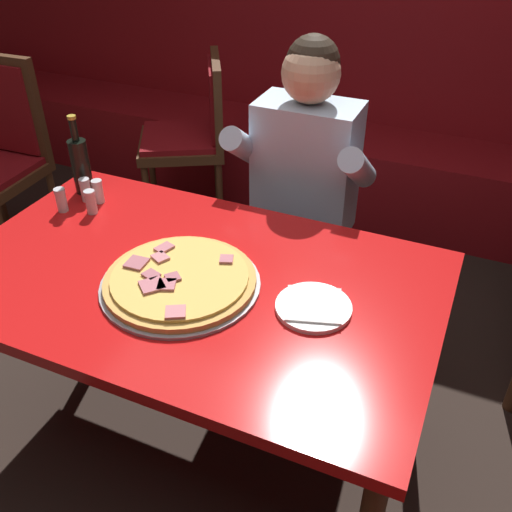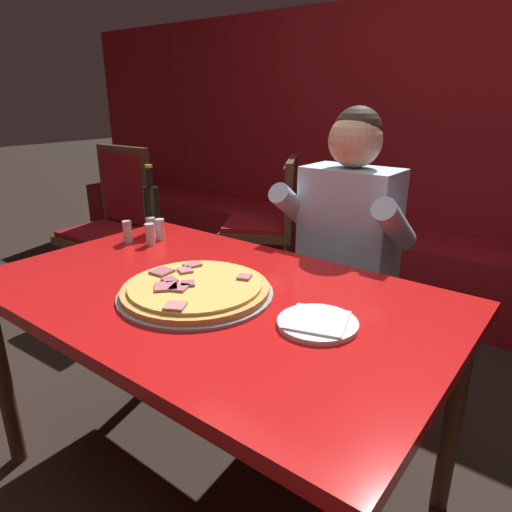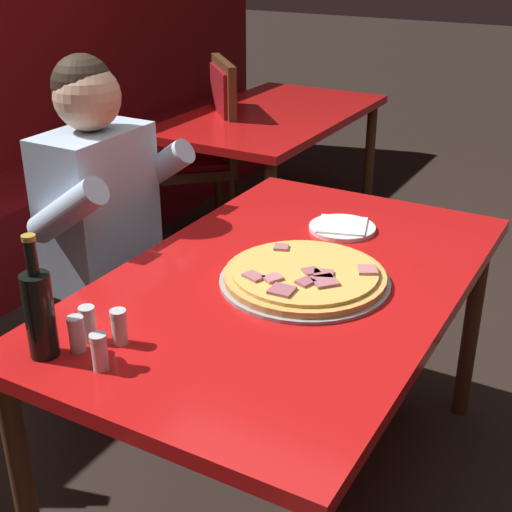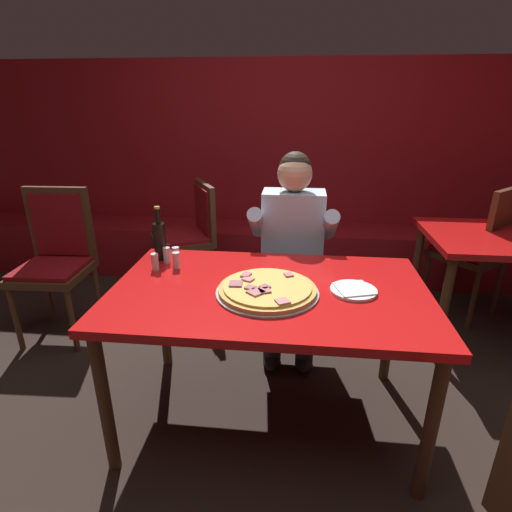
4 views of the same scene
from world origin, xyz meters
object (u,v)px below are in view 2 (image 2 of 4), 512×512
(pizza, at_px, (195,289))
(shaker_oregano, at_px, (160,230))
(beer_bottle, at_px, (152,208))
(dining_chair_by_booth, at_px, (113,218))
(diner_seated_blue_shirt, at_px, (338,253))
(dining_chair_far_left, at_px, (270,219))
(plate_white_paper, at_px, (317,323))
(shaker_parmesan, at_px, (150,235))
(main_dining_table, at_px, (211,312))
(shaker_black_pepper, at_px, (151,229))
(shaker_red_pepper_flakes, at_px, (128,232))

(pizza, bearing_deg, shaker_oregano, 148.74)
(beer_bottle, height_order, dining_chair_by_booth, beer_bottle)
(beer_bottle, xyz_separation_m, diner_seated_blue_shirt, (0.70, 0.36, -0.15))
(shaker_oregano, height_order, dining_chair_far_left, dining_chair_far_left)
(plate_white_paper, xyz_separation_m, shaker_parmesan, (-0.87, 0.18, 0.03))
(main_dining_table, xyz_separation_m, beer_bottle, (-0.61, 0.30, 0.19))
(pizza, distance_m, dining_chair_by_booth, 1.69)
(beer_bottle, bearing_deg, dining_chair_by_booth, 155.15)
(main_dining_table, xyz_separation_m, shaker_parmesan, (-0.49, 0.18, 0.11))
(pizza, bearing_deg, diner_seated_blue_shirt, 82.31)
(diner_seated_blue_shirt, bearing_deg, dining_chair_by_booth, 178.22)
(shaker_oregano, xyz_separation_m, diner_seated_blue_shirt, (0.61, 0.41, -0.08))
(plate_white_paper, relative_size, shaker_parmesan, 2.44)
(shaker_black_pepper, bearing_deg, pizza, -28.35)
(dining_chair_by_booth, bearing_deg, shaker_oregano, -24.84)
(main_dining_table, height_order, plate_white_paper, plate_white_paper)
(plate_white_paper, bearing_deg, shaker_parmesan, 168.02)
(shaker_red_pepper_flakes, bearing_deg, diner_seated_blue_shirt, 36.66)
(shaker_oregano, xyz_separation_m, shaker_parmesan, (0.02, -0.07, 0.00))
(dining_chair_by_booth, bearing_deg, shaker_red_pepper_flakes, -31.62)
(pizza, height_order, shaker_black_pepper, shaker_black_pepper)
(dining_chair_by_booth, relative_size, dining_chair_far_left, 1.07)
(beer_bottle, relative_size, dining_chair_far_left, 0.31)
(main_dining_table, xyz_separation_m, diner_seated_blue_shirt, (0.09, 0.66, 0.03))
(shaker_parmesan, bearing_deg, pizza, -25.99)
(diner_seated_blue_shirt, bearing_deg, shaker_black_pepper, -147.49)
(beer_bottle, distance_m, shaker_black_pepper, 0.10)
(beer_bottle, bearing_deg, shaker_parmesan, -44.17)
(shaker_black_pepper, xyz_separation_m, dining_chair_far_left, (-0.17, 1.08, -0.21))
(pizza, distance_m, diner_seated_blue_shirt, 0.73)
(pizza, height_order, dining_chair_by_booth, dining_chair_by_booth)
(dining_chair_far_left, bearing_deg, diner_seated_blue_shirt, -38.90)
(dining_chair_by_booth, bearing_deg, dining_chair_far_left, 38.41)
(shaker_parmesan, height_order, dining_chair_far_left, dining_chair_far_left)
(pizza, distance_m, shaker_parmesan, 0.54)
(plate_white_paper, relative_size, shaker_black_pepper, 2.44)
(dining_chair_by_booth, bearing_deg, shaker_black_pepper, -26.36)
(main_dining_table, xyz_separation_m, plate_white_paper, (0.38, -0.00, 0.08))
(shaker_oregano, distance_m, dining_chair_far_left, 1.11)
(shaker_black_pepper, bearing_deg, beer_bottle, 132.75)
(pizza, xyz_separation_m, shaker_parmesan, (-0.49, 0.24, 0.02))
(diner_seated_blue_shirt, bearing_deg, main_dining_table, -97.80)
(shaker_oregano, relative_size, dining_chair_by_booth, 0.08)
(plate_white_paper, relative_size, dining_chair_far_left, 0.22)
(pizza, relative_size, plate_white_paper, 2.20)
(shaker_oregano, bearing_deg, diner_seated_blue_shirt, 33.94)
(shaker_parmesan, bearing_deg, shaker_oregano, 108.07)
(shaker_parmesan, bearing_deg, dining_chair_by_booth, 152.36)
(plate_white_paper, bearing_deg, shaker_red_pepper_flakes, 170.95)
(diner_seated_blue_shirt, bearing_deg, beer_bottle, -152.68)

